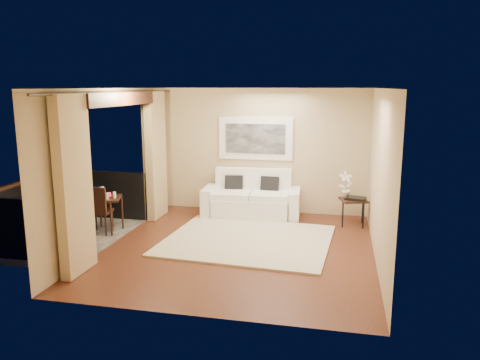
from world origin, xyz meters
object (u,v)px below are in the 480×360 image
(ice_bucket, at_px, (100,191))
(orchid, at_px, (346,185))
(side_table, at_px, (353,202))
(bistro_table, at_px, (105,202))
(sofa, at_px, (252,199))
(balcony_chair_far, at_px, (98,207))
(balcony_chair_near, at_px, (47,204))

(ice_bucket, bearing_deg, orchid, 17.26)
(side_table, xyz_separation_m, orchid, (-0.16, 0.12, 0.32))
(bistro_table, distance_m, ice_bucket, 0.25)
(sofa, height_order, ice_bucket, sofa)
(sofa, xyz_separation_m, orchid, (1.95, -0.18, 0.45))
(balcony_chair_far, distance_m, balcony_chair_near, 0.90)
(balcony_chair_near, bearing_deg, sofa, 35.79)
(sofa, relative_size, balcony_chair_near, 1.93)
(balcony_chair_far, bearing_deg, bistro_table, -103.82)
(side_table, bearing_deg, balcony_chair_near, -160.52)
(orchid, distance_m, bistro_table, 4.73)
(sofa, bearing_deg, balcony_chair_far, -146.06)
(sofa, xyz_separation_m, bistro_table, (-2.52, -1.70, 0.23))
(bistro_table, bearing_deg, balcony_chair_far, -98.18)
(bistro_table, height_order, balcony_chair_near, balcony_chair_near)
(sofa, relative_size, orchid, 3.96)
(balcony_chair_far, bearing_deg, balcony_chair_near, 15.49)
(orchid, distance_m, ice_bucket, 4.83)
(sofa, height_order, bistro_table, sofa)
(bistro_table, bearing_deg, side_table, 16.86)
(sofa, bearing_deg, orchid, -8.36)
(sofa, relative_size, side_table, 3.42)
(sofa, relative_size, ice_bucket, 10.44)
(balcony_chair_far, distance_m, ice_bucket, 0.40)
(side_table, xyz_separation_m, ice_bucket, (-4.77, -1.32, 0.29))
(sofa, bearing_deg, side_table, -11.12)
(balcony_chair_near, distance_m, ice_bucket, 0.97)
(orchid, height_order, balcony_chair_near, balcony_chair_near)
(orchid, bearing_deg, balcony_chair_far, -158.88)
(ice_bucket, bearing_deg, bistro_table, -31.99)
(balcony_chair_far, relative_size, ice_bucket, 4.59)
(side_table, bearing_deg, ice_bucket, -164.58)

